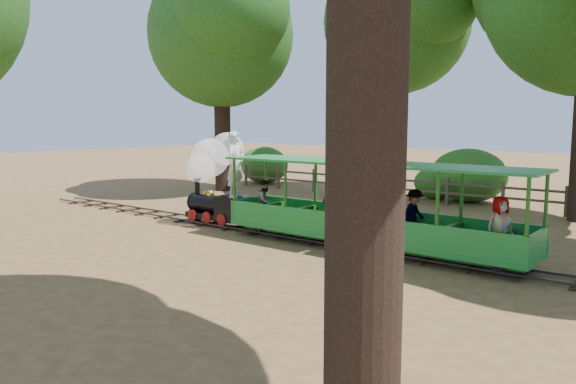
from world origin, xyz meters
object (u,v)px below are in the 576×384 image
Objects in this scene: locomotive at (216,171)px; carriage_front at (301,208)px; fence at (422,187)px; carriage_rear at (449,226)px.

locomotive is 3.29m from carriage_front.
locomotive reaches higher than fence.
fence is at bearing 70.64° from locomotive.
carriage_front is (3.20, -0.04, -0.78)m from locomotive.
locomotive is 0.73× the size of carriage_front.
carriage_front is 0.21× the size of fence.
locomotive is 8.48m from fence.
carriage_rear is 9.14m from fence.
fence is at bearing 118.94° from carriage_rear.
carriage_rear reaches higher than fence.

